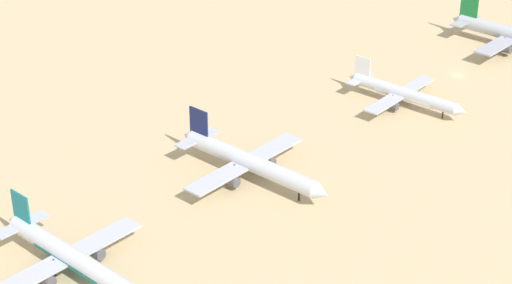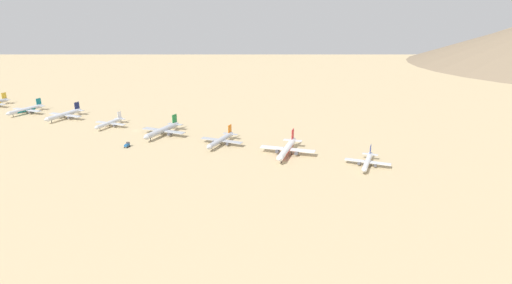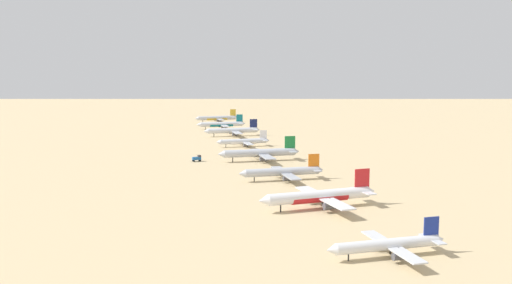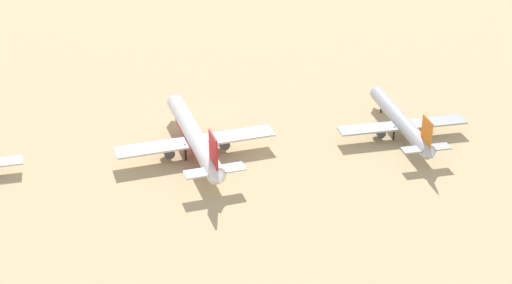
% 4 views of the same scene
% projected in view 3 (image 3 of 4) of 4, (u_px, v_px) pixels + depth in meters
% --- Properties ---
extents(ground_plane, '(2533.73, 2533.73, 0.00)m').
position_uv_depth(ground_plane, '(253.00, 153.00, 371.25)').
color(ground_plane, tan).
extents(parked_jet_0, '(45.90, 37.18, 13.27)m').
position_uv_depth(parked_jet_0, '(217.00, 118.00, 576.93)').
color(parked_jet_0, '#B2B7C1').
rests_on(parked_jet_0, ground).
extents(parked_jet_1, '(46.03, 37.39, 13.28)m').
position_uv_depth(parked_jet_1, '(222.00, 124.00, 514.66)').
color(parked_jet_1, silver).
rests_on(parked_jet_1, ground).
extents(parked_jet_2, '(48.15, 39.09, 13.89)m').
position_uv_depth(parked_jet_2, '(233.00, 131.00, 461.18)').
color(parked_jet_2, silver).
rests_on(parked_jet_2, ground).
extents(parked_jet_3, '(39.93, 32.36, 11.54)m').
position_uv_depth(parked_jet_3, '(244.00, 141.00, 400.27)').
color(parked_jet_3, silver).
rests_on(parked_jet_3, ground).
extents(parked_jet_4, '(51.57, 41.90, 14.87)m').
position_uv_depth(parked_jet_4, '(260.00, 153.00, 339.08)').
color(parked_jet_4, '#B2B7C1').
rests_on(parked_jet_4, ground).
extents(parked_jet_5, '(45.07, 36.59, 13.00)m').
position_uv_depth(parked_jet_5, '(283.00, 172.00, 281.31)').
color(parked_jet_5, '#B2B7C1').
rests_on(parked_jet_5, ground).
extents(parked_jet_6, '(52.47, 42.62, 15.13)m').
position_uv_depth(parked_jet_6, '(320.00, 196.00, 225.59)').
color(parked_jet_6, white).
rests_on(parked_jet_6, ground).
extents(parked_jet_7, '(39.58, 32.08, 11.43)m').
position_uv_depth(parked_jet_7, '(389.00, 245.00, 167.77)').
color(parked_jet_7, silver).
rests_on(parked_jet_7, ground).
extents(service_truck, '(5.44, 3.23, 3.90)m').
position_uv_depth(service_truck, '(197.00, 158.00, 337.71)').
color(service_truck, '#1E5999').
rests_on(service_truck, ground).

